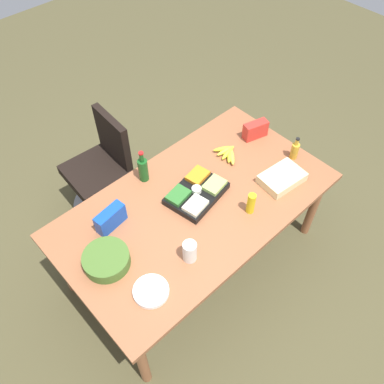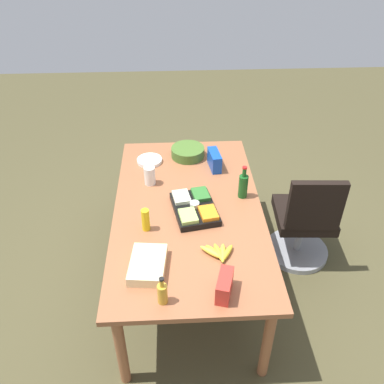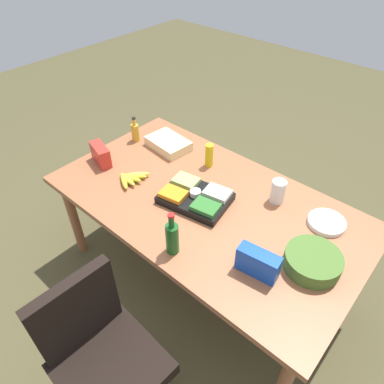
# 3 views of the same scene
# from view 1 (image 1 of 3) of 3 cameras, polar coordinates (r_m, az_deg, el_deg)

# --- Properties ---
(ground_plane) EXTENTS (10.00, 10.00, 0.00)m
(ground_plane) POSITION_cam_1_polar(r_m,az_deg,el_deg) (3.49, 0.45, -9.26)
(ground_plane) COLOR #4B462A
(conference_table) EXTENTS (2.00, 1.12, 0.76)m
(conference_table) POSITION_cam_1_polar(r_m,az_deg,el_deg) (2.92, 0.54, -2.45)
(conference_table) COLOR #975938
(conference_table) RESTS_ON ground
(office_chair) EXTENTS (0.56, 0.56, 0.95)m
(office_chair) POSITION_cam_1_polar(r_m,az_deg,el_deg) (3.64, -12.56, 2.31)
(office_chair) COLOR gray
(office_chair) RESTS_ON ground
(mayo_jar) EXTENTS (0.11, 0.11, 0.16)m
(mayo_jar) POSITION_cam_1_polar(r_m,az_deg,el_deg) (2.54, -0.33, -8.42)
(mayo_jar) COLOR white
(mayo_jar) RESTS_ON conference_table
(chip_bag_red) EXTENTS (0.21, 0.13, 0.14)m
(chip_bag_red) POSITION_cam_1_polar(r_m,az_deg,el_deg) (3.33, 8.98, 8.69)
(chip_bag_red) COLOR red
(chip_bag_red) RESTS_ON conference_table
(veggie_tray) EXTENTS (0.47, 0.37, 0.09)m
(veggie_tray) POSITION_cam_1_polar(r_m,az_deg,el_deg) (2.88, 0.65, -0.08)
(veggie_tray) COLOR black
(veggie_tray) RESTS_ON conference_table
(paper_plate_stack) EXTENTS (0.26, 0.26, 0.03)m
(paper_plate_stack) POSITION_cam_1_polar(r_m,az_deg,el_deg) (2.50, -5.84, -13.81)
(paper_plate_stack) COLOR white
(paper_plate_stack) RESTS_ON conference_table
(chip_bag_blue) EXTENTS (0.23, 0.11, 0.15)m
(chip_bag_blue) POSITION_cam_1_polar(r_m,az_deg,el_deg) (2.74, -11.47, -3.72)
(chip_bag_blue) COLOR #1444B1
(chip_bag_blue) RESTS_ON conference_table
(salad_bowl) EXTENTS (0.32, 0.32, 0.09)m
(salad_bowl) POSITION_cam_1_polar(r_m,az_deg,el_deg) (2.61, -12.04, -9.38)
(salad_bowl) COLOR #446728
(salad_bowl) RESTS_ON conference_table
(mustard_bottle) EXTENTS (0.06, 0.06, 0.17)m
(mustard_bottle) POSITION_cam_1_polar(r_m,az_deg,el_deg) (2.78, 8.37, -1.60)
(mustard_bottle) COLOR yellow
(mustard_bottle) RESTS_ON conference_table
(sheet_cake) EXTENTS (0.34, 0.25, 0.07)m
(sheet_cake) POSITION_cam_1_polar(r_m,az_deg,el_deg) (3.04, 12.63, 1.95)
(sheet_cake) COLOR beige
(sheet_cake) RESTS_ON conference_table
(dressing_bottle) EXTENTS (0.06, 0.06, 0.20)m
(dressing_bottle) POSITION_cam_1_polar(r_m,az_deg,el_deg) (3.21, 14.37, 5.76)
(dressing_bottle) COLOR gold
(dressing_bottle) RESTS_ON conference_table
(wine_bottle) EXTENTS (0.09, 0.09, 0.27)m
(wine_bottle) POSITION_cam_1_polar(r_m,az_deg,el_deg) (2.95, -6.95, 3.25)
(wine_bottle) COLOR #17511C
(wine_bottle) RESTS_ON conference_table
(banana_bunch) EXTENTS (0.18, 0.24, 0.04)m
(banana_bunch) POSITION_cam_1_polar(r_m,az_deg,el_deg) (3.17, 5.09, 5.56)
(banana_bunch) COLOR yellow
(banana_bunch) RESTS_ON conference_table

